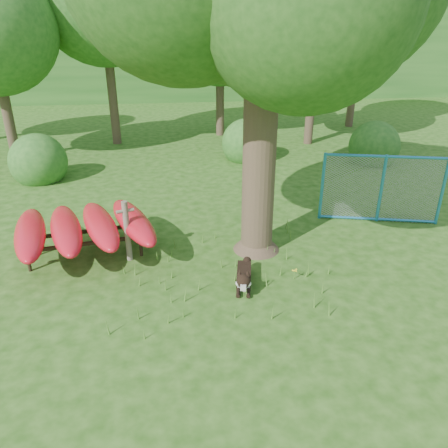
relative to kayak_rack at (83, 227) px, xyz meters
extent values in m
plane|color=#1E480E|center=(2.71, -2.05, -0.70)|extent=(80.00, 80.00, 0.00)
cylinder|color=#3E2F22|center=(3.73, -0.12, 2.00)|extent=(0.77, 0.77, 5.40)
cone|color=#3E2F22|center=(3.73, -0.12, -0.43)|extent=(1.16, 1.16, 0.54)
cylinder|color=#3E2F22|center=(4.37, -0.21, 2.76)|extent=(1.53, 0.53, 1.15)
cylinder|color=#3E2F22|center=(3.22, 0.16, 3.19)|extent=(1.11, 0.91, 1.10)
cylinder|color=#635B4A|center=(0.93, -0.26, -0.02)|extent=(0.16, 0.16, 1.35)
cylinder|color=#635B4A|center=(0.93, -0.26, 0.44)|extent=(0.37, 0.18, 0.07)
cylinder|color=black|center=(-1.07, -0.49, -0.48)|extent=(0.08, 0.08, 0.44)
cylinder|color=black|center=(1.17, -0.11, -0.48)|extent=(0.08, 0.08, 0.44)
cylinder|color=black|center=(-1.17, 0.11, -0.48)|extent=(0.08, 0.08, 0.44)
cylinder|color=black|center=(1.07, 0.49, -0.48)|extent=(0.08, 0.08, 0.44)
cube|color=black|center=(0.05, -0.30, -0.24)|extent=(2.60, 0.51, 0.07)
cube|color=black|center=(-0.05, 0.30, -0.24)|extent=(2.60, 0.51, 0.07)
ellipsoid|color=red|center=(-1.03, -0.18, 0.00)|extent=(1.21, 2.69, 0.42)
ellipsoid|color=red|center=(-0.34, -0.06, 0.00)|extent=(1.30, 2.69, 0.42)
ellipsoid|color=red|center=(0.34, 0.06, 0.00)|extent=(1.38, 2.69, 0.42)
ellipsoid|color=red|center=(1.03, 0.18, 0.00)|extent=(1.46, 2.68, 0.42)
cube|color=black|center=(3.23, -1.41, -0.57)|extent=(0.41, 0.77, 0.25)
cube|color=beige|center=(3.17, -1.72, -0.58)|extent=(0.26, 0.19, 0.23)
sphere|color=black|center=(3.14, -1.91, -0.38)|extent=(0.27, 0.27, 0.27)
cube|color=beige|center=(3.11, -2.03, -0.42)|extent=(0.13, 0.16, 0.09)
sphere|color=beige|center=(3.05, -1.91, -0.42)|extent=(0.13, 0.13, 0.13)
sphere|color=beige|center=(3.21, -1.94, -0.42)|extent=(0.13, 0.13, 0.13)
cone|color=black|center=(3.07, -1.85, -0.23)|extent=(0.13, 0.14, 0.13)
cone|color=black|center=(3.22, -1.88, -0.23)|extent=(0.10, 0.12, 0.13)
cylinder|color=black|center=(3.05, -1.86, -0.64)|extent=(0.13, 0.32, 0.07)
cylinder|color=black|center=(3.23, -1.89, -0.64)|extent=(0.13, 0.32, 0.07)
sphere|color=black|center=(3.36, -1.03, -0.46)|extent=(0.17, 0.17, 0.17)
torus|color=#164CA8|center=(3.15, -1.82, -0.44)|extent=(0.27, 0.12, 0.26)
cylinder|color=teal|center=(5.69, 1.37, 0.18)|extent=(0.09, 0.09, 1.74)
cylinder|color=teal|center=(7.10, 1.01, 0.18)|extent=(0.09, 0.09, 1.74)
cylinder|color=teal|center=(8.51, 0.65, 0.18)|extent=(0.09, 0.09, 1.74)
cylinder|color=teal|center=(7.10, 1.01, 1.01)|extent=(2.83, 0.78, 0.07)
cylinder|color=teal|center=(7.10, 1.01, -0.65)|extent=(2.83, 0.78, 0.07)
plane|color=gray|center=(7.10, 1.01, 0.18)|extent=(2.82, 0.72, 2.91)
cylinder|color=#51842B|center=(4.24, -1.47, -0.60)|extent=(0.02, 0.02, 0.20)
sphere|color=yellow|center=(4.24, -1.47, -0.50)|extent=(0.04, 0.04, 0.04)
sphere|color=yellow|center=(4.27, -1.45, -0.49)|extent=(0.04, 0.04, 0.04)
sphere|color=yellow|center=(4.20, -1.45, -0.51)|extent=(0.04, 0.04, 0.04)
sphere|color=yellow|center=(4.26, -1.50, -0.50)|extent=(0.04, 0.04, 0.04)
sphere|color=yellow|center=(4.22, -1.49, -0.49)|extent=(0.04, 0.04, 0.04)
cylinder|color=#3E2F22|center=(-3.79, 7.95, 1.40)|extent=(0.36, 0.36, 4.20)
cylinder|color=#3E2F22|center=(-0.29, 9.95, 1.93)|extent=(0.36, 0.36, 5.25)
cylinder|color=#3E2F22|center=(4.21, 10.95, 1.23)|extent=(0.36, 0.36, 3.85)
sphere|color=#255D1E|center=(4.21, 10.95, 3.43)|extent=(4.00, 4.00, 4.00)
cylinder|color=#3E2F22|center=(7.71, 8.95, 1.68)|extent=(0.36, 0.36, 4.76)
sphere|color=#255D1E|center=(7.71, 8.95, 4.40)|extent=(4.80, 4.80, 4.80)
cylinder|color=#3E2F22|center=(10.71, 11.95, 1.75)|extent=(0.36, 0.36, 4.90)
sphere|color=#255D1E|center=(10.71, 11.95, 4.55)|extent=(4.60, 4.60, 4.60)
sphere|color=#255D1E|center=(-2.29, 5.45, -0.70)|extent=(1.80, 1.80, 1.80)
sphere|color=#255D1E|center=(9.21, 5.95, -0.70)|extent=(1.80, 1.80, 1.80)
sphere|color=#255D1E|center=(4.71, 6.95, -0.70)|extent=(1.80, 1.80, 1.80)
cube|color=#255D1E|center=(2.71, 25.95, 2.30)|extent=(80.00, 12.00, 6.00)
camera|label=1|loc=(1.93, -8.67, 3.95)|focal=35.00mm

